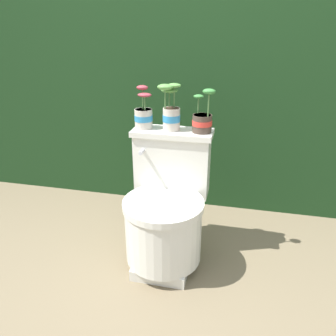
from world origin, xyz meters
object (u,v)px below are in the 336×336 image
object	(u,v)px
toilet	(166,212)
potted_plant_middle	(202,120)
potted_plant_midleft	(171,112)
potted_plant_left	(144,115)

from	to	relation	value
toilet	potted_plant_middle	distance (m)	0.54
potted_plant_midleft	potted_plant_middle	xyz separation A→B (m)	(0.17, -0.00, -0.03)
potted_plant_middle	potted_plant_midleft	bearing A→B (deg)	178.98
potted_plant_left	potted_plant_midleft	bearing A→B (deg)	-0.49
potted_plant_midleft	potted_plant_middle	world-z (taller)	potted_plant_midleft
toilet	potted_plant_middle	size ratio (longest dim) A/B	3.12
toilet	potted_plant_midleft	bearing A→B (deg)	93.47
potted_plant_midleft	potted_plant_left	bearing A→B (deg)	179.51
potted_plant_midleft	potted_plant_middle	bearing A→B (deg)	-1.02
potted_plant_middle	toilet	bearing A→B (deg)	-134.99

